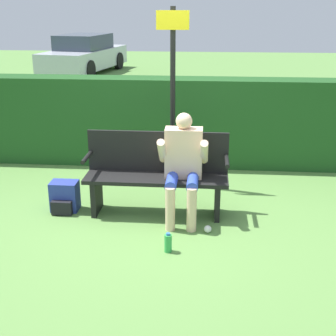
# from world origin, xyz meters

# --- Properties ---
(ground_plane) EXTENTS (40.00, 40.00, 0.00)m
(ground_plane) POSITION_xyz_m (0.00, 0.00, 0.00)
(ground_plane) COLOR #5B8942
(hedge_back) EXTENTS (12.00, 0.49, 1.35)m
(hedge_back) POSITION_xyz_m (0.00, 1.90, 0.68)
(hedge_back) COLOR #1E4C1E
(hedge_back) RESTS_ON ground
(park_bench) EXTENTS (1.70, 0.44, 0.98)m
(park_bench) POSITION_xyz_m (0.00, 0.07, 0.50)
(park_bench) COLOR black
(park_bench) RESTS_ON ground
(person_seated) EXTENTS (0.57, 0.62, 1.25)m
(person_seated) POSITION_xyz_m (0.32, -0.06, 0.69)
(person_seated) COLOR beige
(person_seated) RESTS_ON ground
(backpack) EXTENTS (0.33, 0.31, 0.37)m
(backpack) POSITION_xyz_m (-1.13, -0.00, 0.17)
(backpack) COLOR #283893
(backpack) RESTS_ON ground
(water_bottle) EXTENTS (0.08, 0.08, 0.21)m
(water_bottle) POSITION_xyz_m (0.22, -0.91, 0.10)
(water_bottle) COLOR green
(water_bottle) RESTS_ON ground
(signpost) EXTENTS (0.42, 0.09, 2.39)m
(signpost) POSITION_xyz_m (0.12, 1.01, 1.37)
(signpost) COLOR black
(signpost) RESTS_ON ground
(parked_car) EXTENTS (2.42, 4.54, 1.36)m
(parked_car) POSITION_xyz_m (-3.92, 11.83, 0.65)
(parked_car) COLOR #B7BCC6
(parked_car) RESTS_ON ground
(litter_crumple) EXTENTS (0.08, 0.08, 0.08)m
(litter_crumple) POSITION_xyz_m (0.63, -0.45, 0.04)
(litter_crumple) COLOR silver
(litter_crumple) RESTS_ON ground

